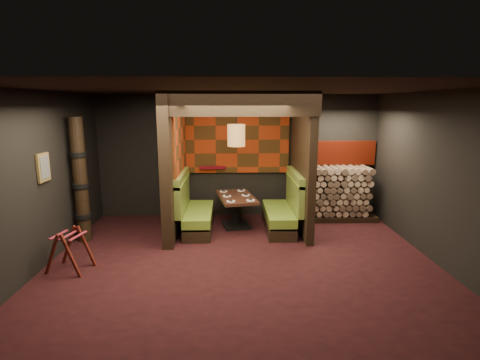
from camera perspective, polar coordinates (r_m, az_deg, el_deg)
name	(u,v)px	position (r m, az deg, el deg)	size (l,w,h in m)	color
floor	(242,262)	(6.51, 0.33, -12.38)	(6.50, 5.50, 0.02)	black
ceiling	(242,89)	(5.96, 0.36, 13.75)	(6.50, 5.50, 0.02)	black
wall_back	(238,156)	(8.80, -0.27, 3.65)	(6.50, 0.02, 2.85)	black
wall_front	(253,240)	(3.42, 1.93, -9.08)	(6.50, 0.02, 2.85)	black
wall_left	(39,180)	(6.80, -28.30, -0.06)	(0.02, 5.50, 2.85)	black
wall_right	(440,178)	(6.99, 28.13, 0.23)	(0.02, 5.50, 2.85)	black
partition_left	(174,164)	(7.78, -10.07, 2.44)	(0.20, 2.20, 2.85)	black
partition_right	(302,163)	(7.89, 9.41, 2.59)	(0.15, 2.10, 2.85)	black
header_beam	(240,104)	(6.65, -0.07, 11.54)	(2.85, 0.18, 0.44)	black
tapa_back_panel	(237,140)	(8.70, -0.43, 6.18)	(2.40, 0.06, 1.55)	maroon
tapa_side_panel	(180,142)	(7.88, -9.13, 5.71)	(0.04, 1.85, 1.45)	maroon
lacquer_shelf	(213,167)	(8.73, -4.19, 1.94)	(0.60, 0.12, 0.07)	#5E0A13
booth_bench_left	(194,212)	(7.96, -7.03, -4.83)	(0.68, 1.60, 1.14)	black
booth_bench_right	(283,211)	(8.00, 6.63, -4.73)	(0.68, 1.60, 1.14)	black
dining_table	(236,206)	(8.10, -0.55, -4.02)	(0.93, 1.42, 0.69)	black
place_settings	(236,195)	(8.04, -0.56, -2.35)	(0.75, 1.14, 0.03)	white
pendant_lamp	(236,135)	(7.78, -0.57, 6.83)	(0.36, 0.36, 1.08)	olive
framed_picture	(44,167)	(6.83, -27.75, 1.71)	(0.05, 0.36, 0.46)	olive
luggage_rack	(70,249)	(6.65, -24.54, -9.51)	(0.74, 0.59, 0.72)	#45130C
totem_column	(80,181)	(7.74, -23.15, -0.16)	(0.31, 0.31, 2.40)	black
firewood_stack	(338,193)	(8.90, 14.69, -1.97)	(1.73, 0.70, 1.22)	black
mosaic_header	(336,153)	(9.05, 14.40, 4.02)	(1.83, 0.10, 0.56)	maroon
bay_front_post	(304,161)	(8.16, 9.69, 2.87)	(0.08, 0.08, 2.85)	black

